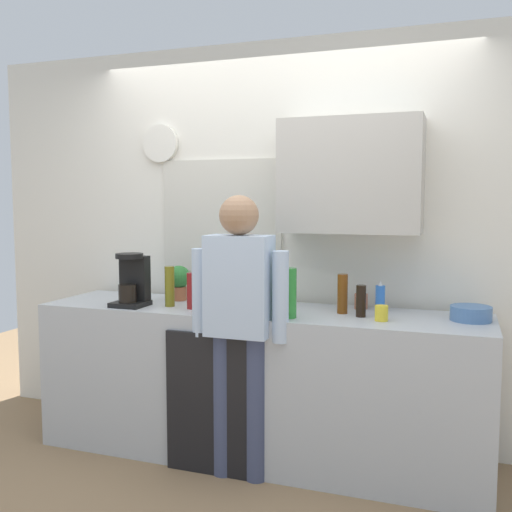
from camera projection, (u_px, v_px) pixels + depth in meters
The scene contains 17 objects.
ground_plane at pixel (240, 476), 3.33m from camera, with size 8.00×8.00×0.00m, color #8C6D4C.
kitchen_counter at pixel (257, 383), 3.57m from camera, with size 2.71×0.64×0.92m, color #B2B7BC.
dishwasher_panel at pixel (211, 405), 3.31m from camera, with size 0.56×0.02×0.82m, color black.
back_wall_assembly at pixel (286, 232), 3.84m from camera, with size 4.31×0.42×2.60m.
coffee_maker at pixel (132, 282), 3.63m from camera, with size 0.20×0.20×0.33m.
bottle_olive_oil at pixel (170, 286), 3.61m from camera, with size 0.06×0.06×0.25m, color olive.
bottle_dark_sauce at pixel (361, 301), 3.28m from camera, with size 0.06×0.06×0.18m, color black.
bottle_clear_soda at pixel (289, 293), 3.25m from camera, with size 0.09×0.09×0.28m, color #2D8C33.
bottle_red_vinegar at pixel (192, 291), 3.53m from camera, with size 0.06×0.06×0.22m, color maroon.
bottle_green_wine at pixel (247, 284), 3.55m from camera, with size 0.07×0.07×0.30m, color #195923.
bottle_amber_beer at pixel (342, 294), 3.38m from camera, with size 0.06×0.06×0.23m, color brown.
cup_terracotta_mug at pixel (361, 301), 3.53m from camera, with size 0.08×0.08×0.09m, color #B26647.
cup_yellow_cup at pixel (381, 313), 3.18m from camera, with size 0.07×0.07×0.09m, color yellow.
mixing_bowl at pixel (471, 313), 3.18m from camera, with size 0.22×0.22×0.08m, color #4C72A5.
potted_plant at pixel (179, 280), 3.83m from camera, with size 0.15×0.15×0.23m.
dish_soap at pixel (380, 298), 3.47m from camera, with size 0.06×0.06×0.18m.
person_at_sink at pixel (239, 313), 3.24m from camera, with size 0.57×0.22×1.60m.
Camera 1 is at (1.16, -2.98, 1.57)m, focal length 40.92 mm.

